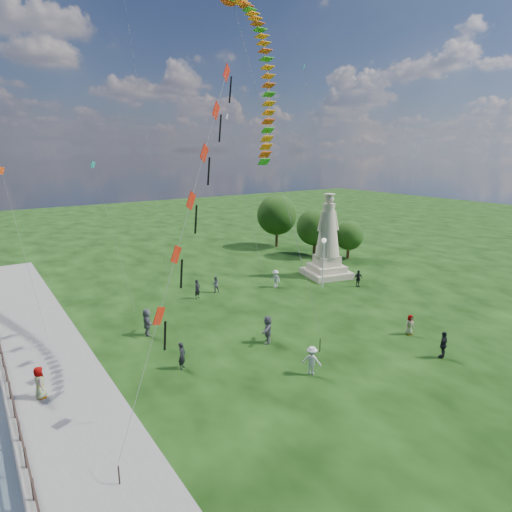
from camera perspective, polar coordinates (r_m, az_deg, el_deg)
ground at (r=60.75m, az=29.58°, el=-0.10°), size 106.50×160.00×0.60m
waterfront at (r=27.39m, az=-27.72°, el=-15.11°), size 200.00×200.00×1.51m
statue at (r=43.62m, az=9.51°, el=1.36°), size 4.95×4.95×8.37m
lamppost at (r=39.62m, az=9.00°, el=0.50°), size 0.44×0.44×4.75m
tree_row at (r=54.05m, az=5.66°, el=4.60°), size 7.47×14.20×6.89m
person_0 at (r=26.03m, az=-9.82°, el=-12.95°), size 0.71×0.70×1.65m
person_2 at (r=25.30m, az=7.45°, el=-13.62°), size 1.10×1.22×1.70m
person_3 at (r=29.24m, az=23.71°, el=-10.78°), size 1.11×0.74×1.73m
person_4 at (r=31.90m, az=19.82°, el=-8.62°), size 0.73×0.47×1.44m
person_5 at (r=30.84m, az=-14.32°, el=-8.50°), size 1.18×1.92×1.93m
person_6 at (r=37.35m, az=-7.82°, el=-4.39°), size 0.72×0.59×1.70m
person_7 at (r=38.80m, az=-5.44°, el=-3.77°), size 0.83×0.62×1.52m
person_8 at (r=40.06m, az=2.61°, el=-3.04°), size 0.85×1.19×1.66m
person_9 at (r=41.26m, az=13.45°, el=-2.93°), size 1.03×0.67×1.63m
person_10 at (r=25.36m, az=-26.86°, el=-15.02°), size 0.54×0.86×1.72m
person_11 at (r=28.79m, az=1.57°, el=-9.74°), size 1.75×1.81×1.90m
red_kite_train at (r=22.34m, az=-7.86°, el=9.49°), size 10.86×9.35×17.46m
small_kites at (r=41.60m, az=-7.75°, el=16.16°), size 30.62×12.14×27.14m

